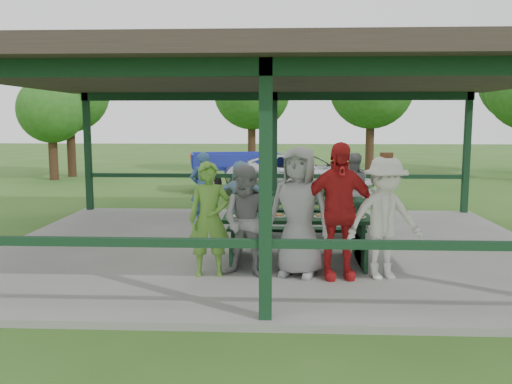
{
  "coord_description": "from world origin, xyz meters",
  "views": [
    {
      "loc": [
        0.18,
        -9.93,
        2.42
      ],
      "look_at": [
        -0.27,
        -0.3,
        1.13
      ],
      "focal_mm": 38.0,
      "sensor_mm": 36.0,
      "label": 1
    }
  ],
  "objects_px": {
    "picnic_table_near": "(297,234)",
    "spectator_lblue": "(241,194)",
    "contestant_red": "(338,211)",
    "contestant_grey_mid": "(299,212)",
    "contestant_white_fedora": "(385,218)",
    "contestant_green": "(209,219)",
    "pickup_truck": "(303,174)",
    "farm_trailer": "(236,171)",
    "contestant_grey_left": "(248,221)",
    "spectator_blue": "(203,188)",
    "picnic_table_far": "(301,213)",
    "spectator_grey": "(352,190)"
  },
  "relations": [
    {
      "from": "contestant_grey_mid",
      "to": "spectator_lblue",
      "type": "height_order",
      "value": "contestant_grey_mid"
    },
    {
      "from": "spectator_blue",
      "to": "pickup_truck",
      "type": "height_order",
      "value": "spectator_blue"
    },
    {
      "from": "contestant_grey_mid",
      "to": "contestant_white_fedora",
      "type": "xyz_separation_m",
      "value": [
        1.25,
        -0.08,
        -0.07
      ]
    },
    {
      "from": "spectator_lblue",
      "to": "spectator_grey",
      "type": "height_order",
      "value": "spectator_grey"
    },
    {
      "from": "contestant_green",
      "to": "picnic_table_near",
      "type": "bearing_deg",
      "value": 24.95
    },
    {
      "from": "contestant_white_fedora",
      "to": "spectator_blue",
      "type": "relative_size",
      "value": 1.15
    },
    {
      "from": "picnic_table_near",
      "to": "spectator_blue",
      "type": "xyz_separation_m",
      "value": [
        -2.03,
        3.26,
        0.34
      ]
    },
    {
      "from": "picnic_table_near",
      "to": "contestant_green",
      "type": "xyz_separation_m",
      "value": [
        -1.33,
        -0.84,
        0.39
      ]
    },
    {
      "from": "contestant_red",
      "to": "contestant_white_fedora",
      "type": "height_order",
      "value": "contestant_red"
    },
    {
      "from": "pickup_truck",
      "to": "spectator_blue",
      "type": "bearing_deg",
      "value": 173.91
    },
    {
      "from": "contestant_white_fedora",
      "to": "farm_trailer",
      "type": "distance_m",
      "value": 10.85
    },
    {
      "from": "picnic_table_far",
      "to": "contestant_grey_left",
      "type": "bearing_deg",
      "value": -107.31
    },
    {
      "from": "picnic_table_near",
      "to": "contestant_grey_mid",
      "type": "bearing_deg",
      "value": -90.18
    },
    {
      "from": "picnic_table_far",
      "to": "contestant_red",
      "type": "height_order",
      "value": "contestant_red"
    },
    {
      "from": "contestant_grey_left",
      "to": "farm_trailer",
      "type": "bearing_deg",
      "value": 110.45
    },
    {
      "from": "picnic_table_near",
      "to": "contestant_grey_left",
      "type": "xyz_separation_m",
      "value": [
        -0.75,
        -0.87,
        0.36
      ]
    },
    {
      "from": "contestant_red",
      "to": "spectator_grey",
      "type": "bearing_deg",
      "value": 71.88
    },
    {
      "from": "contestant_grey_left",
      "to": "spectator_blue",
      "type": "bearing_deg",
      "value": 121.74
    },
    {
      "from": "spectator_lblue",
      "to": "contestant_grey_left",
      "type": "bearing_deg",
      "value": 103.55
    },
    {
      "from": "contestant_green",
      "to": "pickup_truck",
      "type": "distance_m",
      "value": 9.68
    },
    {
      "from": "picnic_table_near",
      "to": "farm_trailer",
      "type": "height_order",
      "value": "farm_trailer"
    },
    {
      "from": "contestant_red",
      "to": "spectator_lblue",
      "type": "relative_size",
      "value": 1.37
    },
    {
      "from": "picnic_table_near",
      "to": "contestant_green",
      "type": "bearing_deg",
      "value": -147.89
    },
    {
      "from": "contestant_red",
      "to": "spectator_blue",
      "type": "xyz_separation_m",
      "value": [
        -2.59,
        4.15,
        -0.2
      ]
    },
    {
      "from": "picnic_table_near",
      "to": "picnic_table_far",
      "type": "relative_size",
      "value": 0.98
    },
    {
      "from": "contestant_red",
      "to": "spectator_blue",
      "type": "bearing_deg",
      "value": 114.28
    },
    {
      "from": "spectator_lblue",
      "to": "contestant_red",
      "type": "bearing_deg",
      "value": 122.24
    },
    {
      "from": "contestant_grey_mid",
      "to": "spectator_blue",
      "type": "bearing_deg",
      "value": 135.93
    },
    {
      "from": "contestant_green",
      "to": "spectator_lblue",
      "type": "bearing_deg",
      "value": 79.57
    },
    {
      "from": "picnic_table_near",
      "to": "pickup_truck",
      "type": "height_order",
      "value": "pickup_truck"
    },
    {
      "from": "pickup_truck",
      "to": "farm_trailer",
      "type": "relative_size",
      "value": 1.19
    },
    {
      "from": "contestant_grey_mid",
      "to": "contestant_red",
      "type": "relative_size",
      "value": 0.97
    },
    {
      "from": "contestant_green",
      "to": "contestant_white_fedora",
      "type": "height_order",
      "value": "contestant_white_fedora"
    },
    {
      "from": "contestant_white_fedora",
      "to": "spectator_lblue",
      "type": "relative_size",
      "value": 1.27
    },
    {
      "from": "contestant_green",
      "to": "contestant_red",
      "type": "relative_size",
      "value": 0.85
    },
    {
      "from": "spectator_blue",
      "to": "contestant_red",
      "type": "bearing_deg",
      "value": 97.72
    },
    {
      "from": "contestant_grey_mid",
      "to": "contestant_white_fedora",
      "type": "bearing_deg",
      "value": 15.74
    },
    {
      "from": "picnic_table_near",
      "to": "pickup_truck",
      "type": "bearing_deg",
      "value": 87.14
    },
    {
      "from": "contestant_grey_mid",
      "to": "contestant_red",
      "type": "height_order",
      "value": "contestant_red"
    },
    {
      "from": "picnic_table_near",
      "to": "spectator_blue",
      "type": "distance_m",
      "value": 3.85
    },
    {
      "from": "picnic_table_near",
      "to": "spectator_lblue",
      "type": "height_order",
      "value": "spectator_lblue"
    },
    {
      "from": "contestant_grey_left",
      "to": "farm_trailer",
      "type": "distance_m",
      "value": 10.47
    },
    {
      "from": "picnic_table_near",
      "to": "spectator_grey",
      "type": "distance_m",
      "value": 3.2
    },
    {
      "from": "contestant_grey_left",
      "to": "picnic_table_near",
      "type": "bearing_deg",
      "value": 63.86
    },
    {
      "from": "contestant_grey_left",
      "to": "farm_trailer",
      "type": "height_order",
      "value": "contestant_grey_left"
    },
    {
      "from": "picnic_table_far",
      "to": "contestant_grey_mid",
      "type": "height_order",
      "value": "contestant_grey_mid"
    },
    {
      "from": "contestant_grey_mid",
      "to": "spectator_blue",
      "type": "relative_size",
      "value": 1.2
    },
    {
      "from": "spectator_grey",
      "to": "farm_trailer",
      "type": "xyz_separation_m",
      "value": [
        -3.08,
        6.62,
        -0.21
      ]
    },
    {
      "from": "contestant_green",
      "to": "spectator_lblue",
      "type": "relative_size",
      "value": 1.17
    },
    {
      "from": "contestant_grey_mid",
      "to": "spectator_blue",
      "type": "xyz_separation_m",
      "value": [
        -2.02,
        4.05,
        -0.16
      ]
    }
  ]
}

